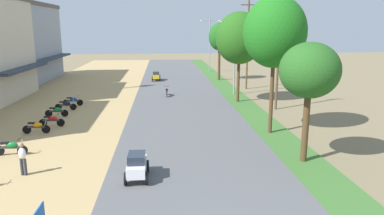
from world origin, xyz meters
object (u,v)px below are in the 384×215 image
(parked_motorbike_fourth, at_px, (52,120))
(utility_pole_far, at_px, (248,44))
(median_tree_nearest, at_px, (310,71))
(streetlamp_mid, at_px, (210,42))
(parked_motorbike_third, at_px, (37,126))
(parked_motorbike_sixth, at_px, (66,104))
(median_tree_third, at_px, (239,38))
(parked_motorbike_fifth, at_px, (57,111))
(median_tree_second, at_px, (275,32))
(car_sedan_yellow, at_px, (156,75))
(median_tree_fourth, at_px, (220,37))
(pedestrian_on_shoulder, at_px, (23,157))
(motorbike_ahead_second, at_px, (167,91))
(parked_motorbike_second, at_px, (11,147))
(parked_motorbike_seventh, at_px, (73,100))
(utility_pole_near, at_px, (278,59))
(car_hatchback_white, at_px, (137,165))
(streetlamp_near, at_px, (235,52))

(parked_motorbike_fourth, distance_m, utility_pole_far, 23.58)
(median_tree_nearest, xyz_separation_m, streetlamp_mid, (0.14, 39.50, -0.08))
(parked_motorbike_third, bearing_deg, streetlamp_mid, 64.35)
(parked_motorbike_sixth, relative_size, median_tree_third, 0.22)
(parked_motorbike_fifth, distance_m, median_tree_second, 17.60)
(parked_motorbike_fourth, height_order, car_sedan_yellow, car_sedan_yellow)
(parked_motorbike_third, xyz_separation_m, median_tree_fourth, (15.99, 23.80, 5.19))
(median_tree_fourth, bearing_deg, pedestrian_on_shoulder, -114.81)
(median_tree_second, distance_m, motorbike_ahead_second, 16.46)
(parked_motorbike_second, relative_size, median_tree_second, 0.20)
(utility_pole_far, bearing_deg, median_tree_second, -98.12)
(parked_motorbike_second, relative_size, streetlamp_mid, 0.22)
(parked_motorbike_seventh, height_order, car_sedan_yellow, car_sedan_yellow)
(utility_pole_near, bearing_deg, utility_pole_far, 90.60)
(median_tree_second, bearing_deg, median_tree_nearest, -87.52)
(streetlamp_mid, bearing_deg, car_hatchback_white, -102.04)
(median_tree_third, relative_size, streetlamp_mid, 1.02)
(pedestrian_on_shoulder, bearing_deg, median_tree_nearest, 2.96)
(parked_motorbike_seventh, relative_size, median_tree_second, 0.20)
(streetlamp_near, xyz_separation_m, car_hatchback_white, (-8.77, -21.17, -3.76))
(median_tree_second, distance_m, car_sedan_yellow, 26.78)
(car_sedan_yellow, bearing_deg, parked_motorbike_second, -105.06)
(parked_motorbike_fifth, distance_m, median_tree_nearest, 19.61)
(parked_motorbike_second, distance_m, pedestrian_on_shoulder, 3.36)
(median_tree_nearest, relative_size, motorbike_ahead_second, 3.46)
(median_tree_second, bearing_deg, median_tree_fourth, 89.00)
(median_tree_fourth, distance_m, streetlamp_near, 10.63)
(parked_motorbike_second, xyz_separation_m, streetlamp_near, (15.91, 17.42, 3.96))
(streetlamp_mid, xyz_separation_m, car_sedan_yellow, (-8.38, -9.38, -4.01))
(median_tree_nearest, bearing_deg, parked_motorbike_second, 172.28)
(utility_pole_near, distance_m, utility_pole_far, 10.71)
(car_hatchback_white, bearing_deg, utility_pole_near, 51.61)
(utility_pole_far, bearing_deg, median_tree_nearest, -95.72)
(parked_motorbike_sixth, relative_size, streetlamp_near, 0.23)
(median_tree_second, xyz_separation_m, car_sedan_yellow, (-8.01, 24.86, -5.93))
(parked_motorbike_second, xyz_separation_m, pedestrian_on_shoulder, (1.71, -2.86, 0.41))
(streetlamp_mid, bearing_deg, car_sedan_yellow, -131.78)
(parked_motorbike_second, height_order, motorbike_ahead_second, motorbike_ahead_second)
(parked_motorbike_third, height_order, median_tree_second, median_tree_second)
(parked_motorbike_sixth, bearing_deg, utility_pole_far, 28.62)
(parked_motorbike_sixth, distance_m, streetlamp_mid, 30.94)
(parked_motorbike_third, relative_size, parked_motorbike_fifth, 1.00)
(car_hatchback_white, bearing_deg, median_tree_fourth, 74.44)
(parked_motorbike_third, distance_m, car_hatchback_white, 10.68)
(parked_motorbike_seventh, distance_m, pedestrian_on_shoulder, 15.79)
(utility_pole_near, bearing_deg, car_hatchback_white, -128.39)
(parked_motorbike_third, relative_size, parked_motorbike_fourth, 1.00)
(parked_motorbike_second, distance_m, median_tree_fourth, 32.64)
(pedestrian_on_shoulder, bearing_deg, streetlamp_mid, 70.56)
(median_tree_second, bearing_deg, motorbike_ahead_second, 116.20)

